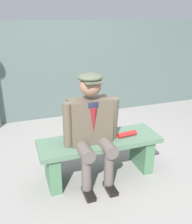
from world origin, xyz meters
The scene contains 5 objects.
ground_plane centered at (0.00, 0.00, 0.00)m, with size 30.00×30.00×0.00m, color gray.
bench centered at (0.00, 0.00, 0.34)m, with size 1.45×0.48×0.50m.
seated_man centered at (0.12, 0.06, 0.73)m, with size 0.64×0.57×1.30m.
rolled_magazine centered at (-0.33, 0.04, 0.53)m, with size 0.06×0.06×0.24m, color #B21E1E.
stadium_wall centered at (0.00, -2.18, 0.89)m, with size 12.00×0.24×1.79m, color #475652.
Camera 1 is at (0.91, 2.45, 1.87)m, focal length 39.88 mm.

